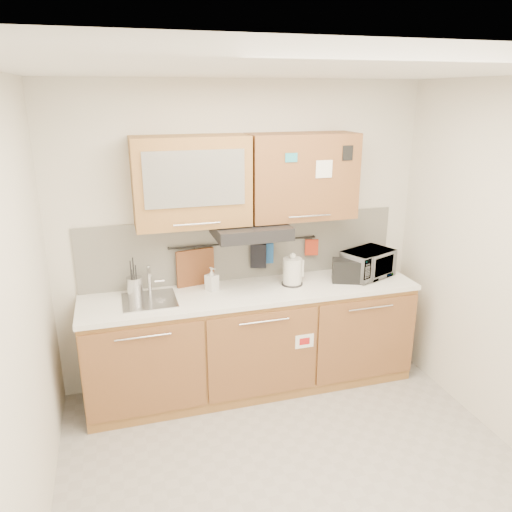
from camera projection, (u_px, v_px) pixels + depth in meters
floor at (302, 480)px, 3.37m from camera, size 3.20×3.20×0.00m
ceiling at (316, 70)px, 2.56m from camera, size 3.20×3.20×0.00m
wall_back at (243, 237)px, 4.33m from camera, size 3.20×0.00×3.20m
wall_left at (15, 338)px, 2.54m from camera, size 0.00×3.00×3.00m
base_cabinet at (253, 345)px, 4.33m from camera, size 2.80×0.64×0.88m
countertop at (253, 292)px, 4.17m from camera, size 2.82×0.62×0.04m
backsplash at (243, 248)px, 4.35m from camera, size 2.80×0.02×0.56m
upper_cabinets at (247, 179)px, 4.00m from camera, size 1.82×0.37×0.70m
range_hood at (251, 230)px, 4.07m from camera, size 0.60×0.46×0.10m
sink at (149, 300)px, 3.95m from camera, size 0.42×0.40×0.26m
utensil_rail at (244, 243)px, 4.30m from camera, size 1.30×0.02×0.02m
utensil_crock at (135, 286)px, 4.02m from camera, size 0.14×0.14×0.32m
kettle at (292, 272)px, 4.26m from camera, size 0.21×0.20×0.28m
toaster at (348, 270)px, 4.33m from camera, size 0.30×0.24×0.20m
microwave at (368, 264)px, 4.44m from camera, size 0.52×0.45×0.24m
soap_bottle at (212, 279)px, 4.14m from camera, size 0.12×0.12×0.20m
cutting_board at (196, 272)px, 4.24m from camera, size 0.33×0.08×0.41m
oven_mitt at (267, 253)px, 4.37m from camera, size 0.11×0.04×0.18m
dark_pouch at (258, 256)px, 4.36m from camera, size 0.14×0.08×0.22m
pot_holder at (312, 247)px, 4.48m from camera, size 0.12×0.04×0.15m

